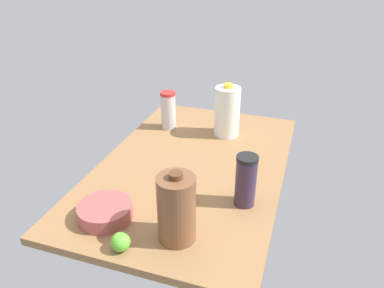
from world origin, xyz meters
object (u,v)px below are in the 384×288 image
tumbler_cup (168,110)px  shaker_bottle (246,181)px  milk_jug (227,111)px  lime_near_front (121,242)px  mixing_bowl (105,211)px  lemon_far_back (187,195)px  chocolate_milk_jug (177,209)px

tumbler_cup → shaker_bottle: size_ratio=0.98×
milk_jug → lime_near_front: milk_jug is taller
mixing_bowl → lemon_far_back: 29.13cm
mixing_bowl → chocolate_milk_jug: 27.98cm
mixing_bowl → lime_near_front: lime_near_front is taller
shaker_bottle → tumbler_cup: bearing=44.2°
tumbler_cup → shaker_bottle: shaker_bottle is taller
lime_near_front → lemon_far_back: (29.05, -11.39, 0.15)cm
mixing_bowl → lime_near_front: bearing=-134.4°
milk_jug → shaker_bottle: bearing=-159.5°
shaker_bottle → lemon_far_back: bearing=106.3°
shaker_bottle → mixing_bowl: size_ratio=1.05×
tumbler_cup → lime_near_front: 87.38cm
tumbler_cup → mixing_bowl: 73.90cm
tumbler_cup → mixing_bowl: tumbler_cup is taller
shaker_bottle → mixing_bowl: (-22.89, 43.28, -7.18)cm
tumbler_cup → lemon_far_back: tumbler_cup is taller
milk_jug → lemon_far_back: size_ratio=4.10×
tumbler_cup → chocolate_milk_jug: 81.44cm
tumbler_cup → chocolate_milk_jug: (-74.73, -32.33, 1.78)cm
lime_near_front → mixing_bowl: bearing=45.6°
mixing_bowl → lime_near_front: size_ratio=3.07×
shaker_bottle → chocolate_milk_jug: 29.52cm
mixing_bowl → lemon_far_back: size_ratio=2.92×
lime_near_front → tumbler_cup: bearing=11.9°
lemon_far_back → lime_near_front: bearing=158.6°
lime_near_front → chocolate_milk_jug: bearing=-53.8°
shaker_bottle → milk_jug: 55.75cm
mixing_bowl → milk_jug: (75.07, -23.80, 9.58)cm
milk_jug → tumbler_cup: bearing=93.3°
lime_near_front → lemon_far_back: lemon_far_back is taller
tumbler_cup → chocolate_milk_jug: size_ratio=0.79×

